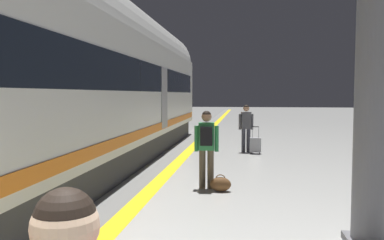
{
  "coord_description": "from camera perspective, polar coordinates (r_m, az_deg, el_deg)",
  "views": [
    {
      "loc": [
        0.93,
        -0.98,
        2.03
      ],
      "look_at": [
        -0.26,
        7.77,
        1.44
      ],
      "focal_mm": 36.52,
      "sensor_mm": 36.0,
      "label": 1
    }
  ],
  "objects": [
    {
      "name": "suitcase_mid",
      "position": [
        13.47,
        9.24,
        -3.6
      ],
      "size": [
        0.39,
        0.25,
        0.94
      ],
      "color": "#9E9EA3",
      "rests_on": "ground"
    },
    {
      "name": "passenger_near",
      "position": [
        8.36,
        2.13,
        -3.31
      ],
      "size": [
        0.52,
        0.33,
        1.67
      ],
      "color": "brown",
      "rests_on": "ground"
    },
    {
      "name": "tactile_edge_band",
      "position": [
        11.4,
        -4.15,
        -6.43
      ],
      "size": [
        0.66,
        80.0,
        0.01
      ],
      "primitive_type": "cube",
      "color": "slate",
      "rests_on": "ground"
    },
    {
      "name": "passenger_mid",
      "position": [
        13.74,
        7.9,
        -0.68
      ],
      "size": [
        0.51,
        0.26,
        1.66
      ],
      "color": "#383842",
      "rests_on": "ground"
    },
    {
      "name": "high_speed_train",
      "position": [
        8.61,
        -21.02,
        6.7
      ],
      "size": [
        2.94,
        27.89,
        4.97
      ],
      "color": "#38383D",
      "rests_on": "ground"
    },
    {
      "name": "duffel_bag_near",
      "position": [
        8.26,
        4.18,
        -9.33
      ],
      "size": [
        0.44,
        0.26,
        0.36
      ],
      "color": "brown",
      "rests_on": "ground"
    },
    {
      "name": "platform_pillar",
      "position": [
        5.63,
        24.74,
        0.36
      ],
      "size": [
        0.56,
        0.56,
        3.6
      ],
      "color": "slate",
      "rests_on": "ground"
    },
    {
      "name": "safety_line_strip",
      "position": [
        11.34,
        -2.4,
        -6.48
      ],
      "size": [
        0.36,
        80.0,
        0.01
      ],
      "primitive_type": "cube",
      "color": "yellow",
      "rests_on": "ground"
    }
  ]
}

